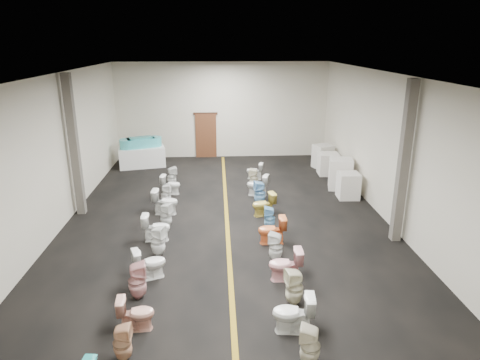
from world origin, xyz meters
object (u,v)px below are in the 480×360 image
Objects in this scene: toilet_left_8 at (165,202)px; toilet_right_1 at (293,313)px; toilet_left_11 at (172,177)px; toilet_right_4 at (276,247)px; toilet_right_9 at (257,185)px; toilet_right_11 at (255,171)px; appliance_crate_d at (323,157)px; toilet_right_10 at (254,178)px; toilet_left_4 at (149,263)px; toilet_right_2 at (294,287)px; toilet_right_5 at (272,230)px; appliance_crate_b at (340,174)px; toilet_left_5 at (158,241)px; toilet_right_0 at (310,346)px; toilet_left_3 at (137,281)px; toilet_left_1 at (122,343)px; appliance_crate_a at (348,186)px; toilet_left_9 at (166,194)px; toilet_left_7 at (166,215)px; toilet_right_3 at (285,265)px; toilet_right_8 at (260,193)px; display_table at (142,157)px; toilet_right_6 at (270,218)px; toilet_left_2 at (136,313)px; toilet_right_7 at (264,204)px; bathtub at (141,143)px; appliance_crate_c at (328,164)px.

toilet_left_8 reaches higher than toilet_right_1.
toilet_left_11 reaches higher than toilet_right_4.
toilet_right_9 is 1.19× the size of toilet_right_11.
appliance_crate_d is 4.12m from toilet_right_10.
toilet_left_4 is at bearing -174.72° from toilet_left_8.
toilet_right_2 reaches higher than toilet_right_5.
appliance_crate_b is 1.40× the size of toilet_left_5.
toilet_left_4 is at bearing -8.58° from toilet_right_10.
toilet_right_2 is at bearing -163.34° from toilet_right_0.
toilet_left_3 reaches higher than toilet_right_9.
toilet_right_0 is at bearing -122.63° from toilet_left_5.
toilet_left_4 is (0.07, 2.77, 0.03)m from toilet_left_1.
appliance_crate_a is 8.80m from toilet_left_3.
toilet_left_9 is at bearing -149.14° from toilet_right_1.
toilet_left_8 is 1.23× the size of toilet_right_11.
toilet_left_7 is 0.99× the size of toilet_right_0.
appliance_crate_b is at bearing -40.44° from toilet_left_7.
toilet_right_9 is (-0.11, 5.82, 0.00)m from toilet_right_3.
toilet_right_8 is 0.92m from toilet_right_9.
toilet_right_1 is at bearing -124.93° from toilet_left_3.
display_table is 2.69× the size of toilet_left_9.
toilet_left_11 is (-0.13, 6.79, -0.00)m from toilet_left_4.
toilet_right_10 is at bearing -33.64° from display_table.
toilet_right_9 is (3.02, 2.64, 0.02)m from toilet_left_7.
appliance_crate_b is at bearing 145.27° from toilet_right_6.
toilet_right_11 is (3.24, 3.56, -0.08)m from toilet_left_8.
toilet_left_2 is (-6.30, -10.90, -0.16)m from appliance_crate_d.
toilet_right_6 is at bearing -175.16° from toilet_right_1.
toilet_right_5 is at bearing 18.85° from toilet_right_9.
toilet_right_7 is 0.89× the size of toilet_right_8.
toilet_right_1 reaches higher than toilet_right_5.
toilet_right_4 is at bearing -83.33° from bathtub.
toilet_left_9 is 4.01m from toilet_right_6.
toilet_right_11 is (-3.15, -0.46, -0.12)m from appliance_crate_c.
toilet_left_2 is at bearing -175.79° from toilet_left_9.
toilet_right_3 is at bearing -119.94° from appliance_crate_a.
bathtub reaches higher than toilet_left_2.
toilet_left_5 reaches higher than toilet_right_9.
toilet_left_4 is at bearing -10.80° from toilet_right_9.
toilet_left_8 is at bearing -45.40° from toilet_right_9.
toilet_left_5 is at bearing -23.56° from toilet_left_4.
toilet_left_3 is (-6.45, -7.04, -0.15)m from appliance_crate_b.
toilet_left_3 reaches higher than toilet_right_1.
toilet_left_4 is 1.01× the size of toilet_right_4.
toilet_right_2 is (3.22, 0.66, 0.06)m from toilet_left_2.
toilet_left_9 is at bearing 0.15° from toilet_left_1.
toilet_left_4 is (-6.32, -5.14, -0.07)m from appliance_crate_a.
toilet_left_8 is 7.78m from toilet_right_0.
toilet_right_4 is (4.84, -8.99, -0.05)m from display_table.
toilet_right_0 is 0.93× the size of toilet_right_2.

